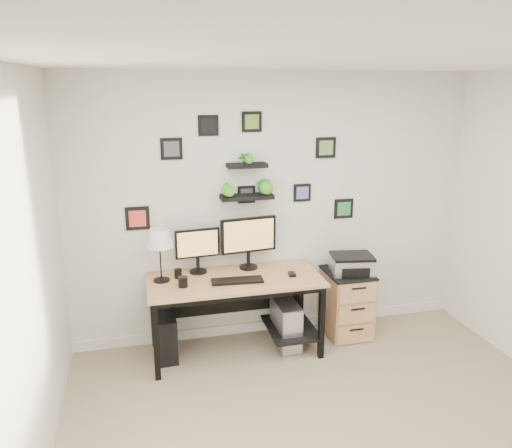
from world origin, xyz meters
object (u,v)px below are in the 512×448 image
object	(u,v)px
monitor_left	(198,247)
printer	(352,264)
desk	(238,289)
file_cabinet	(346,303)
pc_tower_grey	(286,324)
table_lamp	(159,239)
mug	(183,282)
pc_tower_black	(165,335)
monitor_right	(249,238)

from	to	relation	value
monitor_left	printer	bearing A→B (deg)	-6.08
desk	file_cabinet	distance (m)	1.17
desk	file_cabinet	size ratio (longest dim) A/B	2.39
desk	printer	xyz separation A→B (m)	(1.16, 0.03, 0.14)
printer	pc_tower_grey	bearing A→B (deg)	-174.87
table_lamp	mug	bearing A→B (deg)	-46.47
desk	printer	world-z (taller)	printer
printer	monitor_left	bearing A→B (deg)	173.92
mug	pc_tower_grey	size ratio (longest dim) A/B	0.21
mug	pc_tower_black	distance (m)	0.63
table_lamp	pc_tower_black	distance (m)	0.93
monitor_left	mug	distance (m)	0.41
desk	pc_tower_grey	xyz separation A→B (m)	(0.47, -0.03, -0.40)
mug	pc_tower_grey	xyz separation A→B (m)	(0.99, 0.09, -0.57)
file_cabinet	mug	bearing A→B (deg)	-173.87
desk	pc_tower_grey	bearing A→B (deg)	-3.60
mug	printer	bearing A→B (deg)	5.18
desk	file_cabinet	world-z (taller)	desk
table_lamp	printer	size ratio (longest dim) A/B	1.10
monitor_left	monitor_right	distance (m)	0.49
desk	mug	size ratio (longest dim) A/B	16.97
monitor_right	table_lamp	distance (m)	0.86
pc_tower_grey	printer	world-z (taller)	printer
file_cabinet	table_lamp	bearing A→B (deg)	179.72
desk	pc_tower_black	xyz separation A→B (m)	(-0.69, 0.05, -0.41)
pc_tower_black	printer	size ratio (longest dim) A/B	0.97
pc_tower_grey	table_lamp	bearing A→B (deg)	175.26
desk	monitor_left	world-z (taller)	monitor_left
table_lamp	printer	bearing A→B (deg)	-1.06
mug	table_lamp	bearing A→B (deg)	133.53
pc_tower_black	file_cabinet	size ratio (longest dim) A/B	0.64
pc_tower_grey	printer	bearing A→B (deg)	5.13
printer	file_cabinet	bearing A→B (deg)	133.38
monitor_left	mug	bearing A→B (deg)	-119.28
printer	mug	bearing A→B (deg)	-174.82
monitor_right	printer	distance (m)	1.06
monitor_left	table_lamp	distance (m)	0.40
desk	mug	world-z (taller)	mug
table_lamp	mug	size ratio (longest dim) A/B	5.21
mug	file_cabinet	world-z (taller)	mug
desk	monitor_right	bearing A→B (deg)	52.30
pc_tower_grey	printer	distance (m)	0.88
monitor_left	table_lamp	xyz separation A→B (m)	(-0.35, -0.13, 0.14)
table_lamp	pc_tower_black	world-z (taller)	table_lamp
monitor_right	pc_tower_black	size ratio (longest dim) A/B	1.28
file_cabinet	pc_tower_black	bearing A→B (deg)	-179.64
monitor_right	pc_tower_grey	bearing A→B (deg)	-34.57
desk	pc_tower_black	world-z (taller)	desk
monitor_right	printer	xyz separation A→B (m)	(1.01, -0.16, -0.29)
monitor_right	file_cabinet	size ratio (longest dim) A/B	0.82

